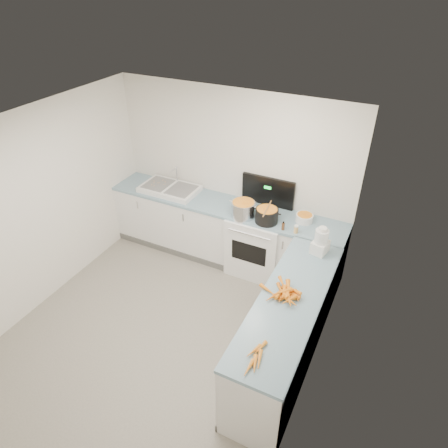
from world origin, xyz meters
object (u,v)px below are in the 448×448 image
at_px(steel_pot, 243,210).
at_px(mixing_bowl, 304,218).
at_px(black_pot, 267,216).
at_px(sink, 170,189).
at_px(food_processor, 321,242).
at_px(extract_bottle, 283,226).
at_px(spice_jar, 296,230).
at_px(stove, 258,242).

xyz_separation_m(steel_pot, mixing_bowl, (0.78, 0.24, -0.05)).
distance_m(steel_pot, black_pot, 0.33).
relative_size(sink, steel_pot, 2.66).
relative_size(sink, food_processor, 2.48).
xyz_separation_m(steel_pot, black_pot, (0.33, 0.01, -0.01)).
xyz_separation_m(extract_bottle, spice_jar, (0.17, 0.01, -0.00)).
xyz_separation_m(stove, sink, (-1.45, 0.02, 0.50)).
relative_size(steel_pot, mixing_bowl, 1.41).
height_order(stove, mixing_bowl, stove).
xyz_separation_m(spice_jar, food_processor, (0.37, -0.26, 0.10)).
height_order(steel_pot, food_processor, food_processor).
xyz_separation_m(sink, mixing_bowl, (2.05, 0.07, 0.01)).
bearing_deg(black_pot, spice_jar, -9.61).
bearing_deg(food_processor, stove, 153.46).
distance_m(mixing_bowl, extract_bottle, 0.36).
xyz_separation_m(black_pot, food_processor, (0.80, -0.34, 0.06)).
relative_size(spice_jar, food_processor, 0.27).
bearing_deg(spice_jar, food_processor, -35.31).
height_order(steel_pot, black_pot, steel_pot).
distance_m(extract_bottle, spice_jar, 0.17).
distance_m(steel_pot, food_processor, 1.18).
distance_m(sink, mixing_bowl, 2.05).
height_order(mixing_bowl, spice_jar, mixing_bowl).
bearing_deg(extract_bottle, stove, 151.96).
relative_size(steel_pot, spice_jar, 3.42).
relative_size(steel_pot, black_pot, 1.07).
xyz_separation_m(sink, spice_jar, (2.03, -0.23, 0.01)).
xyz_separation_m(mixing_bowl, spice_jar, (-0.02, -0.30, -0.01)).
xyz_separation_m(sink, steel_pot, (1.27, -0.16, 0.06)).
relative_size(mixing_bowl, spice_jar, 2.42).
relative_size(stove, mixing_bowl, 5.96).
height_order(steel_pot, spice_jar, steel_pot).
xyz_separation_m(sink, black_pot, (1.60, -0.16, 0.05)).
bearing_deg(steel_pot, stove, 39.17).
bearing_deg(steel_pot, mixing_bowl, 16.81).
bearing_deg(sink, extract_bottle, -7.21).
bearing_deg(spice_jar, mixing_bowl, 86.75).
xyz_separation_m(extract_bottle, food_processor, (0.54, -0.26, 0.10)).
distance_m(stove, spice_jar, 0.80).
bearing_deg(black_pot, sink, 174.45).
distance_m(black_pot, spice_jar, 0.44).
height_order(extract_bottle, food_processor, food_processor).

